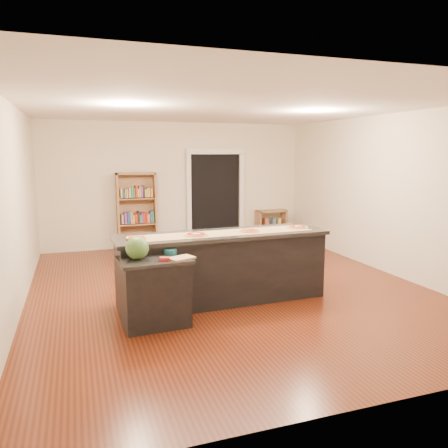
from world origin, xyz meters
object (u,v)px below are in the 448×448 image
object	(u,v)px
kitchen_island	(222,267)
low_shelf	(271,225)
side_counter	(155,291)
watermelon	(137,248)
bookshelf	(137,211)
waste_bin	(180,239)

from	to	relation	value
kitchen_island	low_shelf	size ratio (longest dim) A/B	4.11
kitchen_island	low_shelf	bearing A→B (deg)	54.55
side_counter	watermelon	size ratio (longest dim) A/B	3.08
kitchen_island	bookshelf	size ratio (longest dim) A/B	1.79
low_shelf	waste_bin	xyz separation A→B (m)	(-2.31, -0.05, -0.20)
bookshelf	waste_bin	size ratio (longest dim) A/B	4.99
side_counter	waste_bin	size ratio (longest dim) A/B	2.53
waste_bin	kitchen_island	bearing A→B (deg)	-93.72
side_counter	low_shelf	bearing A→B (deg)	47.39
kitchen_island	watermelon	world-z (taller)	watermelon
side_counter	waste_bin	distance (m)	4.57
side_counter	low_shelf	size ratio (longest dim) A/B	1.17
low_shelf	waste_bin	world-z (taller)	low_shelf
side_counter	bookshelf	size ratio (longest dim) A/B	0.51
side_counter	watermelon	bearing A→B (deg)	172.47
kitchen_island	bookshelf	distance (m)	3.92
kitchen_island	side_counter	world-z (taller)	kitchen_island
waste_bin	watermelon	xyz separation A→B (m)	(-1.53, -4.35, 0.82)
bookshelf	waste_bin	distance (m)	1.16
kitchen_island	bookshelf	world-z (taller)	bookshelf
side_counter	kitchen_island	bearing A→B (deg)	25.16
kitchen_island	waste_bin	bearing A→B (deg)	84.52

